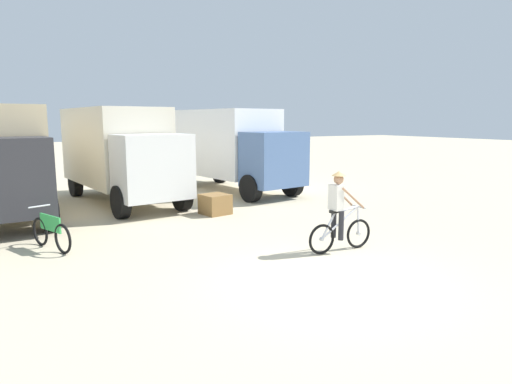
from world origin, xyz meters
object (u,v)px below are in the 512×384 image
(box_truck_cream_rv, at_px, (120,150))
(bicycle_spare, at_px, (51,233))
(box_truck_avon_van, at_px, (230,146))
(cyclist_orange_shirt, at_px, (339,215))
(supply_crate, at_px, (215,204))

(box_truck_cream_rv, xyz_separation_m, bicycle_spare, (-2.78, -5.44, -1.48))
(box_truck_avon_van, relative_size, cyclist_orange_shirt, 3.87)
(box_truck_cream_rv, height_order, supply_crate, box_truck_cream_rv)
(box_truck_cream_rv, bearing_deg, box_truck_avon_van, 6.71)
(box_truck_cream_rv, bearing_deg, bicycle_spare, -117.10)
(box_truck_cream_rv, xyz_separation_m, cyclist_orange_shirt, (2.86, -8.71, -1.03))
(box_truck_avon_van, distance_m, bicycle_spare, 9.60)
(cyclist_orange_shirt, bearing_deg, box_truck_avon_van, 79.44)
(box_truck_avon_van, relative_size, supply_crate, 8.88)
(box_truck_avon_van, height_order, supply_crate, box_truck_avon_van)
(cyclist_orange_shirt, relative_size, supply_crate, 2.29)
(box_truck_cream_rv, distance_m, cyclist_orange_shirt, 9.22)
(cyclist_orange_shirt, relative_size, bicycle_spare, 1.12)
(supply_crate, bearing_deg, box_truck_cream_rv, 119.74)
(bicycle_spare, bearing_deg, box_truck_avon_van, 39.07)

